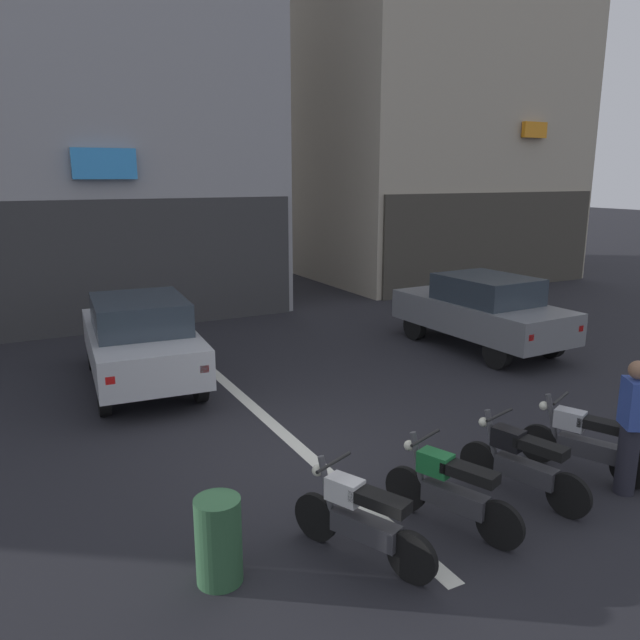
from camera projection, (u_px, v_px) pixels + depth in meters
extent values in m
plane|color=#232328|center=(312.00, 459.00, 8.36)|extent=(120.00, 120.00, 0.00)
cube|color=silver|center=(189.00, 350.00, 13.53)|extent=(0.20, 18.00, 0.01)
cube|color=#9E9EA3|center=(92.00, 1.00, 17.60)|extent=(8.23, 9.13, 17.23)
cube|color=#373739|center=(143.00, 265.00, 15.23)|extent=(7.90, 0.10, 3.20)
cube|color=#3399F2|center=(104.00, 164.00, 14.28)|extent=(1.45, 0.16, 0.71)
cube|color=#B2A893|center=(418.00, 120.00, 23.46)|extent=(9.15, 8.84, 11.60)
cube|color=#3E3A33|center=(494.00, 241.00, 20.57)|extent=(8.78, 0.10, 3.20)
cube|color=orange|center=(534.00, 130.00, 20.30)|extent=(0.99, 0.16, 0.51)
cylinder|color=black|center=(93.00, 354.00, 12.17)|extent=(0.23, 0.65, 0.64)
cylinder|color=black|center=(172.00, 345.00, 12.77)|extent=(0.23, 0.65, 0.64)
cylinder|color=black|center=(104.00, 396.00, 9.84)|extent=(0.23, 0.65, 0.64)
cylinder|color=black|center=(200.00, 383.00, 10.44)|extent=(0.23, 0.65, 0.64)
cube|color=#B7BABF|center=(141.00, 345.00, 11.21)|extent=(2.05, 4.22, 0.66)
cube|color=#2D3842|center=(140.00, 314.00, 10.93)|extent=(1.69, 2.08, 0.56)
cube|color=red|center=(110.00, 380.00, 9.12)|extent=(0.14, 0.07, 0.12)
cube|color=red|center=(204.00, 369.00, 9.66)|extent=(0.14, 0.07, 0.12)
cylinder|color=black|center=(415.00, 326.00, 14.39)|extent=(0.21, 0.65, 0.64)
cylinder|color=black|center=(464.00, 319.00, 15.14)|extent=(0.21, 0.65, 0.64)
cylinder|color=black|center=(497.00, 353.00, 12.20)|extent=(0.21, 0.65, 0.64)
cylinder|color=black|center=(551.00, 343.00, 12.95)|extent=(0.21, 0.65, 0.64)
cube|color=slate|center=(480.00, 315.00, 13.57)|extent=(1.93, 4.17, 0.66)
cube|color=#2D3842|center=(487.00, 289.00, 13.31)|extent=(1.63, 2.03, 0.56)
cube|color=red|center=(530.00, 337.00, 11.52)|extent=(0.14, 0.07, 0.12)
cube|color=red|center=(580.00, 328.00, 12.20)|extent=(0.14, 0.07, 0.12)
cylinder|color=black|center=(205.00, 295.00, 18.18)|extent=(0.25, 0.66, 0.64)
cylinder|color=black|center=(151.00, 298.00, 17.64)|extent=(0.25, 0.66, 0.64)
cylinder|color=black|center=(190.00, 281.00, 20.54)|extent=(0.25, 0.66, 0.64)
cylinder|color=black|center=(142.00, 284.00, 19.99)|extent=(0.25, 0.66, 0.64)
cube|color=black|center=(171.00, 275.00, 18.99)|extent=(2.20, 4.27, 0.66)
cube|color=#2D3842|center=(169.00, 255.00, 18.99)|extent=(1.75, 2.12, 0.56)
cube|color=red|center=(183.00, 264.00, 21.06)|extent=(0.15, 0.07, 0.12)
cube|color=red|center=(141.00, 266.00, 20.56)|extent=(0.15, 0.07, 0.12)
cylinder|color=black|center=(316.00, 517.00, 6.47)|extent=(0.28, 0.50, 0.52)
cylinder|color=black|center=(412.00, 558.00, 5.78)|extent=(0.28, 0.50, 0.52)
cube|color=#38383D|center=(366.00, 528.00, 6.07)|extent=(0.49, 0.75, 0.22)
cube|color=black|center=(380.00, 501.00, 5.89)|extent=(0.45, 0.64, 0.12)
cube|color=silver|center=(345.00, 490.00, 6.15)|extent=(0.35, 0.42, 0.24)
cylinder|color=#4C4C51|center=(327.00, 489.00, 6.29)|extent=(0.16, 0.24, 0.70)
cylinder|color=black|center=(334.00, 462.00, 6.17)|extent=(0.51, 0.26, 0.04)
sphere|color=silver|center=(318.00, 471.00, 6.33)|extent=(0.12, 0.12, 0.12)
cylinder|color=black|center=(406.00, 488.00, 7.05)|extent=(0.25, 0.51, 0.52)
cylinder|color=black|center=(500.00, 525.00, 6.32)|extent=(0.25, 0.51, 0.52)
cube|color=#38383D|center=(455.00, 498.00, 6.63)|extent=(0.45, 0.76, 0.22)
cube|color=black|center=(470.00, 473.00, 6.45)|extent=(0.42, 0.64, 0.12)
cube|color=#1E7238|center=(435.00, 463.00, 6.72)|extent=(0.34, 0.42, 0.24)
cylinder|color=#4C4C51|center=(418.00, 463.00, 6.87)|extent=(0.15, 0.25, 0.70)
cylinder|color=black|center=(425.00, 438.00, 6.75)|extent=(0.53, 0.23, 0.04)
sphere|color=silver|center=(409.00, 445.00, 6.92)|extent=(0.12, 0.12, 0.12)
cylinder|color=black|center=(479.00, 462.00, 7.71)|extent=(0.21, 0.52, 0.52)
cylinder|color=black|center=(569.00, 496.00, 6.90)|extent=(0.21, 0.52, 0.52)
cube|color=#38383D|center=(526.00, 471.00, 7.24)|extent=(0.39, 0.76, 0.22)
cube|color=black|center=(541.00, 447.00, 7.05)|extent=(0.38, 0.64, 0.12)
cube|color=black|center=(508.00, 438.00, 7.35)|extent=(0.31, 0.41, 0.24)
cylinder|color=#4C4C51|center=(492.00, 438.00, 7.52)|extent=(0.13, 0.25, 0.70)
cylinder|color=black|center=(499.00, 415.00, 7.39)|extent=(0.54, 0.19, 0.04)
sphere|color=silver|center=(483.00, 422.00, 7.57)|extent=(0.12, 0.12, 0.12)
cylinder|color=black|center=(539.00, 443.00, 8.24)|extent=(0.28, 0.50, 0.52)
cylinder|color=black|center=(632.00, 468.00, 7.55)|extent=(0.28, 0.50, 0.52)
cube|color=#38383D|center=(588.00, 448.00, 7.84)|extent=(0.48, 0.75, 0.22)
cube|color=black|center=(604.00, 426.00, 7.66)|extent=(0.45, 0.64, 0.12)
cube|color=#B2B5BA|center=(570.00, 419.00, 7.92)|extent=(0.35, 0.42, 0.24)
cylinder|color=#4C4C51|center=(552.00, 420.00, 8.07)|extent=(0.16, 0.25, 0.70)
cylinder|color=black|center=(561.00, 398.00, 7.94)|extent=(0.52, 0.26, 0.04)
sphere|color=silver|center=(544.00, 406.00, 8.10)|extent=(0.12, 0.12, 0.12)
cylinder|color=#23232D|center=(627.00, 460.00, 7.39)|extent=(0.24, 0.24, 0.86)
cube|color=#334CA5|center=(634.00, 403.00, 7.22)|extent=(0.38, 0.42, 0.58)
sphere|color=#9E7051|center=(638.00, 370.00, 7.13)|extent=(0.22, 0.22, 0.22)
cylinder|color=#2D5938|center=(219.00, 540.00, 5.77)|extent=(0.44, 0.44, 0.85)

